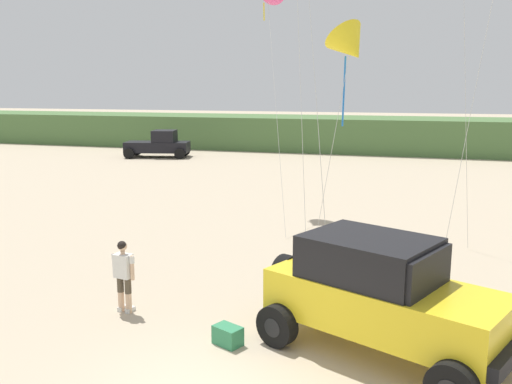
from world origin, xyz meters
TOP-DOWN VIEW (x-y plane):
  - dune_ridge at (-4.05, 38.07)m, footprint 90.00×7.15m
  - jeep at (2.56, 2.61)m, footprint 5.00×3.93m
  - person_watching at (-3.13, 3.01)m, footprint 0.61×0.36m
  - cooler_box at (-0.34, 2.13)m, footprint 0.66×0.56m
  - distant_pickup at (-15.24, 29.21)m, footprint 4.92×3.33m
  - kite_red_delta at (1.14, 8.27)m, footprint 1.74×2.38m

SIDE VIEW (x-z plane):
  - cooler_box at x=-0.34m, z-range 0.00..0.38m
  - person_watching at x=-3.13m, z-range 0.10..1.77m
  - distant_pickup at x=-15.24m, z-range -0.05..1.93m
  - jeep at x=2.56m, z-range 0.07..2.33m
  - dune_ridge at x=-4.05m, z-range 0.00..2.67m
  - kite_red_delta at x=1.14m, z-range 2.68..9.61m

